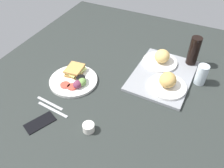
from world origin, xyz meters
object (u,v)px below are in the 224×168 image
(serving_tray, at_px, (163,75))
(bread_plate_far, at_px, (167,83))
(fork, at_px, (50,103))
(knife, at_px, (53,109))
(bread_plate_near, at_px, (161,59))
(plate_with_salad, at_px, (75,79))
(drinking_glass, at_px, (201,75))
(cell_phone, at_px, (40,122))
(espresso_cup, at_px, (89,127))
(soda_bottle, at_px, (194,52))

(serving_tray, relative_size, bread_plate_far, 2.10)
(serving_tray, xyz_separation_m, fork, (0.47, -0.47, -0.01))
(serving_tray, xyz_separation_m, knife, (0.50, -0.43, -0.01))
(bread_plate_far, bearing_deg, serving_tray, -153.41)
(fork, bearing_deg, knife, -30.65)
(bread_plate_near, xyz_separation_m, plate_with_salad, (0.36, -0.40, -0.03))
(serving_tray, bearing_deg, drinking_glass, 100.15)
(drinking_glass, height_order, cell_phone, drinking_glass)
(fork, bearing_deg, espresso_cup, -6.43)
(soda_bottle, xyz_separation_m, fork, (0.65, -0.60, -0.10))
(drinking_glass, bearing_deg, espresso_cup, -35.71)
(drinking_glass, distance_m, fork, 0.85)
(espresso_cup, relative_size, fork, 0.33)
(espresso_cup, distance_m, cell_phone, 0.24)
(bread_plate_far, distance_m, espresso_cup, 0.50)
(plate_with_salad, xyz_separation_m, espresso_cup, (0.27, 0.25, 0.00))
(bread_plate_far, xyz_separation_m, soda_bottle, (-0.28, 0.08, 0.05))
(espresso_cup, bearing_deg, cell_phone, -74.66)
(bread_plate_near, bearing_deg, fork, -36.68)
(bread_plate_near, height_order, plate_with_salad, bread_plate_near)
(fork, distance_m, knife, 0.05)
(bread_plate_far, distance_m, soda_bottle, 0.30)
(soda_bottle, xyz_separation_m, espresso_cup, (0.71, -0.33, -0.08))
(soda_bottle, xyz_separation_m, knife, (0.68, -0.56, -0.10))
(cell_phone, bearing_deg, plate_with_salad, -153.12)
(bread_plate_far, bearing_deg, bread_plate_near, -154.60)
(bread_plate_near, distance_m, cell_phone, 0.80)
(espresso_cup, bearing_deg, knife, -97.57)
(bread_plate_near, bearing_deg, drinking_glass, 75.33)
(serving_tray, height_order, knife, serving_tray)
(bread_plate_near, bearing_deg, serving_tray, 24.24)
(bread_plate_far, relative_size, cell_phone, 1.49)
(plate_with_salad, relative_size, espresso_cup, 4.92)
(bread_plate_far, relative_size, knife, 1.13)
(serving_tray, xyz_separation_m, bread_plate_near, (-0.10, -0.05, 0.04))
(plate_with_salad, bearing_deg, espresso_cup, 42.63)
(bread_plate_far, relative_size, espresso_cup, 3.83)
(bread_plate_near, distance_m, espresso_cup, 0.65)
(serving_tray, relative_size, knife, 2.37)
(bread_plate_near, height_order, cell_phone, bread_plate_near)
(plate_with_salad, bearing_deg, knife, 3.83)
(espresso_cup, bearing_deg, drinking_glass, 144.29)
(knife, relative_size, cell_phone, 1.32)
(soda_bottle, relative_size, cell_phone, 1.36)
(soda_bottle, relative_size, fork, 1.15)
(bread_plate_near, relative_size, cell_phone, 1.48)
(serving_tray, xyz_separation_m, drinking_glass, (-0.04, 0.21, 0.05))
(serving_tray, relative_size, espresso_cup, 8.04)
(bread_plate_far, xyz_separation_m, knife, (0.40, -0.48, -0.04))
(knife, bearing_deg, bread_plate_near, 63.07)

